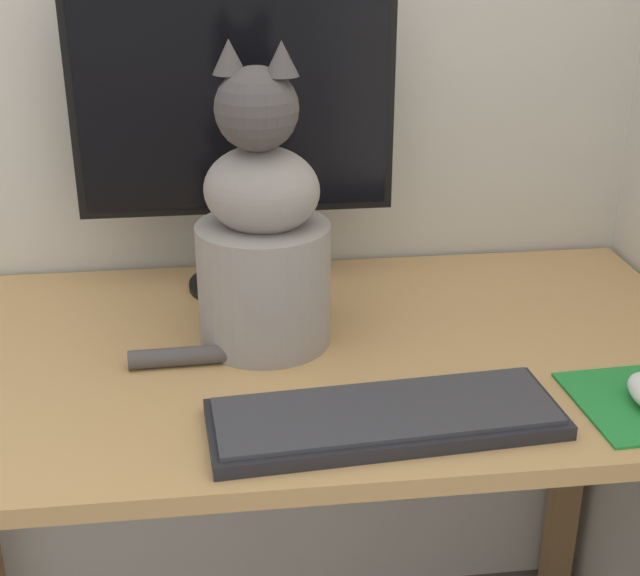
% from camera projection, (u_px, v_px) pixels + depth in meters
% --- Properties ---
extents(desk, '(1.21, 0.65, 0.75)m').
position_uv_depth(desk, '(295.00, 417.00, 1.30)').
color(desk, tan).
rests_on(desk, ground_plane).
extents(monitor, '(0.49, 0.17, 0.48)m').
position_uv_depth(monitor, '(235.00, 121.00, 1.35)').
color(monitor, black).
rests_on(monitor, desk).
extents(keyboard, '(0.43, 0.18, 0.02)m').
position_uv_depth(keyboard, '(385.00, 418.00, 1.07)').
color(keyboard, black).
rests_on(keyboard, desk).
extents(cat, '(0.31, 0.24, 0.42)m').
position_uv_depth(cat, '(262.00, 238.00, 1.22)').
color(cat, gray).
rests_on(cat, desk).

